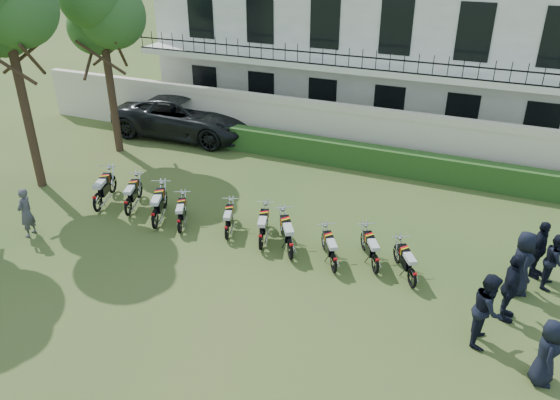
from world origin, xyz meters
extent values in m
plane|color=#355321|center=(0.00, 0.00, 0.00)|extent=(100.00, 100.00, 0.00)
cube|color=beige|center=(0.00, 8.00, 1.00)|extent=(30.00, 0.30, 2.00)
cube|color=beige|center=(0.00, 8.00, 2.15)|extent=(30.00, 0.35, 0.30)
cube|color=#254619|center=(1.00, 7.20, 0.50)|extent=(18.00, 0.60, 1.00)
cube|color=white|center=(0.00, 14.00, 3.50)|extent=(20.00, 8.00, 7.00)
cube|color=white|center=(0.00, 9.30, 3.50)|extent=(20.00, 1.40, 0.25)
cube|color=black|center=(0.00, 8.65, 4.10)|extent=(20.00, 0.05, 0.05)
cube|color=black|center=(0.00, 8.65, 3.65)|extent=(20.00, 0.05, 0.05)
cube|color=black|center=(-7.50, 10.02, 1.60)|extent=(1.30, 0.12, 2.20)
cube|color=black|center=(-7.50, 10.02, 5.10)|extent=(1.30, 0.12, 2.20)
cube|color=black|center=(-4.50, 10.02, 1.60)|extent=(1.30, 0.12, 2.20)
cube|color=black|center=(-4.50, 10.02, 5.10)|extent=(1.30, 0.12, 2.20)
cube|color=black|center=(-1.50, 10.02, 1.60)|extent=(1.30, 0.12, 2.20)
cube|color=black|center=(-1.50, 10.02, 5.10)|extent=(1.30, 0.12, 2.20)
cube|color=black|center=(1.50, 10.02, 1.60)|extent=(1.30, 0.12, 2.20)
cube|color=black|center=(1.50, 10.02, 5.10)|extent=(1.30, 0.12, 2.20)
cube|color=black|center=(4.50, 10.02, 1.60)|extent=(1.30, 0.12, 2.20)
cube|color=black|center=(4.50, 10.02, 5.10)|extent=(1.30, 0.12, 2.20)
cube|color=black|center=(7.50, 10.02, 1.60)|extent=(1.30, 0.12, 2.20)
cylinder|color=#473323|center=(-9.50, 1.00, 2.97)|extent=(0.32, 0.32, 5.95)
sphere|color=#2E5A24|center=(-9.10, 1.20, 6.38)|extent=(2.60, 2.60, 2.60)
sphere|color=#2E5A24|center=(-10.10, 1.30, 5.78)|extent=(2.20, 2.20, 2.20)
cylinder|color=#473323|center=(-9.00, 5.00, 2.62)|extent=(0.32, 0.32, 5.25)
sphere|color=#2E5A24|center=(-8.60, 5.20, 5.62)|extent=(2.60, 2.60, 2.60)
sphere|color=#2E5A24|center=(-9.60, 5.30, 5.10)|extent=(2.20, 2.20, 2.20)
torus|color=black|center=(-5.90, -0.55, 0.33)|extent=(0.31, 0.67, 0.67)
torus|color=black|center=(-6.36, 0.82, 0.33)|extent=(0.31, 0.67, 0.67)
cube|color=black|center=(-6.11, 0.08, 0.50)|extent=(0.38, 0.64, 0.33)
cube|color=black|center=(-6.19, 0.33, 0.80)|extent=(0.43, 0.56, 0.24)
cube|color=red|center=(-6.19, 0.33, 0.81)|extent=(0.29, 0.25, 0.25)
cube|color=yellow|center=(-6.17, 0.26, 0.81)|extent=(0.27, 0.23, 0.25)
cube|color=silver|center=(-6.02, -0.20, 0.84)|extent=(0.44, 0.66, 0.13)
cylinder|color=silver|center=(-6.30, 0.66, 1.13)|extent=(0.64, 0.24, 0.03)
torus|color=black|center=(-4.77, -0.32, 0.31)|extent=(0.30, 0.62, 0.62)
torus|color=black|center=(-5.23, 0.93, 0.31)|extent=(0.30, 0.62, 0.62)
cube|color=black|center=(-4.98, 0.26, 0.46)|extent=(0.37, 0.59, 0.31)
cube|color=black|center=(-5.06, 0.48, 0.73)|extent=(0.41, 0.52, 0.22)
cube|color=red|center=(-5.06, 0.48, 0.74)|extent=(0.26, 0.24, 0.23)
cube|color=yellow|center=(-5.04, 0.42, 0.74)|extent=(0.24, 0.22, 0.23)
cube|color=silver|center=(-4.89, 0.00, 0.78)|extent=(0.42, 0.61, 0.12)
cylinder|color=silver|center=(-5.18, 0.78, 1.04)|extent=(0.58, 0.24, 0.03)
torus|color=black|center=(-3.41, -0.72, 0.32)|extent=(0.33, 0.65, 0.66)
torus|color=black|center=(-3.93, 0.58, 0.32)|extent=(0.33, 0.65, 0.66)
cube|color=black|center=(-3.65, -0.12, 0.48)|extent=(0.40, 0.62, 0.32)
cube|color=black|center=(-3.74, 0.11, 0.77)|extent=(0.44, 0.55, 0.24)
cube|color=red|center=(-3.74, 0.11, 0.79)|extent=(0.27, 0.26, 0.25)
cube|color=yellow|center=(-3.71, 0.05, 0.79)|extent=(0.25, 0.23, 0.25)
cube|color=silver|center=(-3.54, -0.39, 0.82)|extent=(0.46, 0.65, 0.13)
cylinder|color=silver|center=(-3.87, 0.43, 1.10)|extent=(0.61, 0.27, 0.03)
torus|color=black|center=(-2.53, -0.55, 0.27)|extent=(0.31, 0.54, 0.56)
torus|color=black|center=(-3.03, 0.53, 0.27)|extent=(0.31, 0.54, 0.56)
cube|color=black|center=(-2.76, -0.05, 0.41)|extent=(0.36, 0.52, 0.27)
cube|color=black|center=(-2.85, 0.14, 0.66)|extent=(0.39, 0.47, 0.20)
cube|color=red|center=(-2.85, 0.14, 0.67)|extent=(0.23, 0.23, 0.21)
cube|color=yellow|center=(-2.83, 0.09, 0.67)|extent=(0.21, 0.21, 0.21)
cube|color=silver|center=(-2.66, -0.28, 0.69)|extent=(0.41, 0.55, 0.11)
cylinder|color=silver|center=(-2.98, 0.40, 0.93)|extent=(0.51, 0.26, 0.03)
torus|color=black|center=(-1.03, -0.31, 0.26)|extent=(0.26, 0.53, 0.54)
torus|color=black|center=(-1.42, 0.77, 0.26)|extent=(0.26, 0.53, 0.54)
cube|color=black|center=(-1.21, 0.19, 0.40)|extent=(0.32, 0.51, 0.26)
cube|color=black|center=(-1.28, 0.38, 0.64)|extent=(0.35, 0.45, 0.19)
cube|color=red|center=(-1.28, 0.38, 0.64)|extent=(0.23, 0.21, 0.20)
cube|color=yellow|center=(-1.26, 0.33, 0.64)|extent=(0.21, 0.19, 0.20)
cube|color=silver|center=(-1.13, -0.03, 0.67)|extent=(0.37, 0.53, 0.11)
cylinder|color=silver|center=(-1.38, 0.65, 0.90)|extent=(0.51, 0.21, 0.03)
torus|color=black|center=(0.19, -0.50, 0.30)|extent=(0.27, 0.60, 0.60)
torus|color=black|center=(-0.19, 0.73, 0.30)|extent=(0.27, 0.60, 0.60)
cube|color=black|center=(0.02, 0.06, 0.45)|extent=(0.33, 0.57, 0.30)
cube|color=black|center=(-0.05, 0.28, 0.71)|extent=(0.38, 0.50, 0.22)
cube|color=red|center=(-0.05, 0.28, 0.72)|extent=(0.26, 0.23, 0.23)
cube|color=yellow|center=(-0.03, 0.22, 0.72)|extent=(0.24, 0.20, 0.23)
cube|color=silver|center=(0.10, -0.19, 0.75)|extent=(0.39, 0.59, 0.12)
cylinder|color=silver|center=(-0.15, 0.58, 1.01)|extent=(0.58, 0.21, 0.03)
torus|color=black|center=(1.36, -0.62, 0.31)|extent=(0.42, 0.59, 0.64)
torus|color=black|center=(0.65, 0.54, 0.31)|extent=(0.42, 0.59, 0.64)
cube|color=black|center=(1.03, -0.08, 0.47)|extent=(0.46, 0.59, 0.31)
cube|color=black|center=(0.91, 0.12, 0.75)|extent=(0.48, 0.54, 0.23)
cube|color=red|center=(0.91, 0.12, 0.76)|extent=(0.24, 0.27, 0.24)
cube|color=yellow|center=(0.94, 0.07, 0.76)|extent=(0.22, 0.25, 0.24)
cube|color=silver|center=(1.18, -0.32, 0.79)|extent=(0.52, 0.62, 0.13)
cylinder|color=silver|center=(0.73, 0.41, 1.07)|extent=(0.55, 0.36, 0.03)
torus|color=black|center=(2.70, -0.70, 0.28)|extent=(0.37, 0.53, 0.57)
torus|color=black|center=(2.08, 0.34, 0.28)|extent=(0.37, 0.53, 0.57)
cube|color=black|center=(2.41, -0.22, 0.42)|extent=(0.41, 0.53, 0.28)
cube|color=black|center=(2.30, -0.04, 0.67)|extent=(0.42, 0.48, 0.21)
cube|color=red|center=(2.30, -0.04, 0.68)|extent=(0.22, 0.24, 0.21)
cube|color=yellow|center=(2.33, -0.09, 0.68)|extent=(0.19, 0.23, 0.21)
cube|color=silver|center=(2.54, -0.44, 0.71)|extent=(0.46, 0.56, 0.11)
cylinder|color=silver|center=(2.15, 0.22, 0.95)|extent=(0.49, 0.31, 0.03)
torus|color=black|center=(3.79, -0.31, 0.28)|extent=(0.36, 0.55, 0.58)
torus|color=black|center=(3.17, 0.76, 0.28)|extent=(0.36, 0.55, 0.58)
cube|color=black|center=(3.50, 0.19, 0.43)|extent=(0.41, 0.54, 0.28)
cube|color=black|center=(3.39, 0.38, 0.68)|extent=(0.43, 0.49, 0.21)
cube|color=red|center=(3.39, 0.38, 0.69)|extent=(0.22, 0.24, 0.22)
cube|color=yellow|center=(3.42, 0.33, 0.69)|extent=(0.20, 0.23, 0.22)
cube|color=silver|center=(3.63, -0.04, 0.72)|extent=(0.46, 0.57, 0.11)
cylinder|color=silver|center=(3.24, 0.64, 0.97)|extent=(0.51, 0.31, 0.03)
torus|color=black|center=(4.87, -0.55, 0.28)|extent=(0.36, 0.53, 0.57)
torus|color=black|center=(4.25, 0.48, 0.28)|extent=(0.36, 0.53, 0.57)
cube|color=black|center=(4.58, -0.08, 0.42)|extent=(0.41, 0.52, 0.28)
cube|color=black|center=(4.47, 0.11, 0.67)|extent=(0.42, 0.48, 0.20)
cube|color=red|center=(4.47, 0.11, 0.68)|extent=(0.22, 0.24, 0.21)
cube|color=yellow|center=(4.50, 0.06, 0.68)|extent=(0.19, 0.22, 0.21)
cube|color=silver|center=(4.71, -0.29, 0.71)|extent=(0.45, 0.55, 0.11)
cylinder|color=silver|center=(4.32, 0.36, 0.95)|extent=(0.49, 0.31, 0.03)
imported|color=black|center=(-7.27, 7.74, 0.91)|extent=(6.70, 3.33, 1.83)
imported|color=#505055|center=(-7.09, -1.96, 0.81)|extent=(0.48, 0.65, 1.63)
imported|color=black|center=(7.77, -2.35, 0.80)|extent=(0.57, 0.82, 1.61)
imported|color=black|center=(6.51, -1.51, 0.93)|extent=(0.73, 0.93, 1.87)
imported|color=black|center=(6.95, -0.42, 0.93)|extent=(0.53, 1.12, 1.86)
imported|color=black|center=(7.18, 0.88, 0.91)|extent=(0.79, 1.01, 1.83)
imported|color=black|center=(8.03, 1.52, 0.80)|extent=(0.71, 0.86, 1.60)
imported|color=black|center=(7.62, 1.87, 0.85)|extent=(0.73, 1.08, 1.71)
camera|label=1|loc=(5.98, -12.59, 8.93)|focal=35.00mm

